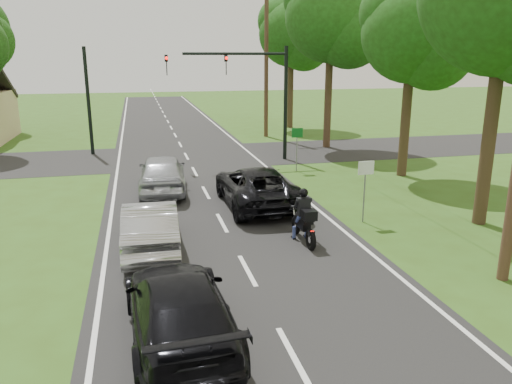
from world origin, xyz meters
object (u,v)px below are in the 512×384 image
dark_car_behind (179,308)px  utility_pole_far (266,62)px  motorcycle_rider (304,221)px  silver_suv (162,173)px  sign_white (366,177)px  dark_suv (256,186)px  sign_green (297,139)px  silver_sedan (150,226)px  traffic_signal (252,83)px

dark_car_behind → utility_pole_far: utility_pole_far is taller
motorcycle_rider → dark_car_behind: bearing=-132.9°
silver_suv → sign_white: sign_white is taller
dark_suv → sign_green: size_ratio=2.52×
silver_sedan → silver_suv: (0.70, 6.44, 0.08)m
motorcycle_rider → dark_suv: motorcycle_rider is taller
dark_suv → utility_pole_far: 17.44m
silver_suv → dark_car_behind: size_ratio=0.96×
motorcycle_rider → dark_car_behind: size_ratio=0.41×
utility_pole_far → dark_car_behind: bearing=-108.2°
traffic_signal → sign_white: size_ratio=3.00×
dark_suv → sign_green: (3.28, 5.24, 0.84)m
silver_suv → silver_sedan: bearing=87.4°
traffic_signal → utility_pole_far: (2.86, 8.00, 0.95)m
dark_suv → dark_car_behind: (-3.64, -8.70, -0.04)m
silver_suv → utility_pole_far: size_ratio=0.47×
dark_suv → silver_suv: size_ratio=1.15×
motorcycle_rider → sign_white: sign_white is taller
motorcycle_rider → traffic_signal: (1.22, 12.35, 3.47)m
utility_pole_far → sign_green: utility_pole_far is taller
silver_sedan → utility_pole_far: utility_pole_far is taller
dark_suv → silver_sedan: bearing=41.4°
motorcycle_rider → sign_green: size_ratio=0.93×
silver_suv → utility_pole_far: utility_pole_far is taller
dark_car_behind → silver_sedan: bearing=-88.5°
dark_suv → sign_white: 4.22m
silver_sedan → utility_pole_far: size_ratio=0.44×
utility_pole_far → sign_white: (-1.50, -19.02, -3.49)m
dark_suv → utility_pole_far: bearing=-106.2°
sign_white → traffic_signal: bearing=97.0°
dark_car_behind → motorcycle_rider: bearing=-134.7°
traffic_signal → sign_green: (1.56, -3.02, -2.54)m
sign_white → silver_suv: bearing=138.9°
silver_sedan → sign_green: 11.51m
motorcycle_rider → sign_white: bearing=26.3°
dark_suv → sign_white: sign_white is taller
dark_car_behind → traffic_signal: (5.36, 16.96, 3.42)m
dark_suv → dark_car_behind: 9.44m
dark_suv → traffic_signal: 9.09m
sign_green → dark_suv: bearing=-122.0°
silver_sedan → sign_green: sign_green is taller
traffic_signal → sign_green: traffic_signal is taller
silver_suv → utility_pole_far: 16.16m
traffic_signal → sign_white: 11.39m
motorcycle_rider → traffic_signal: bearing=83.3°
motorcycle_rider → sign_white: (2.58, 1.33, 0.93)m
sign_green → silver_suv: bearing=-160.0°
dark_car_behind → sign_green: 15.59m
sign_green → silver_sedan: bearing=-129.5°
dark_car_behind → utility_pole_far: 26.65m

